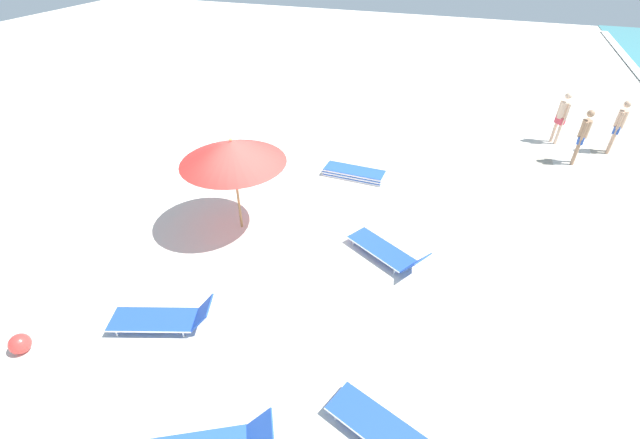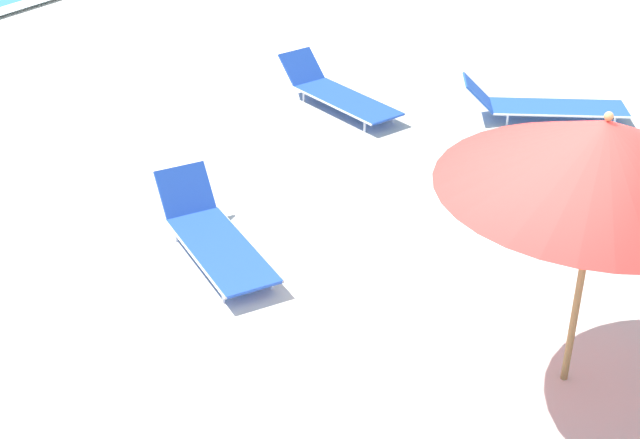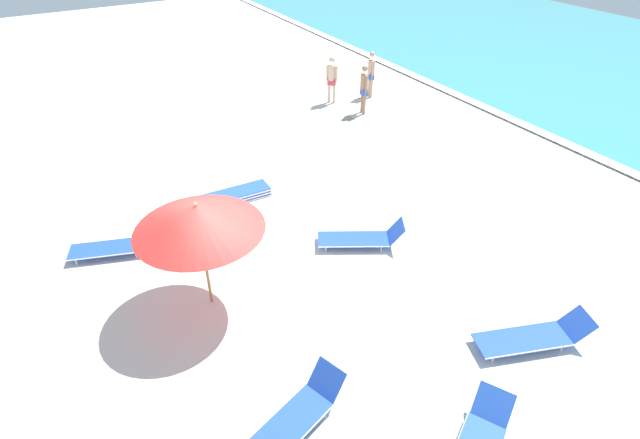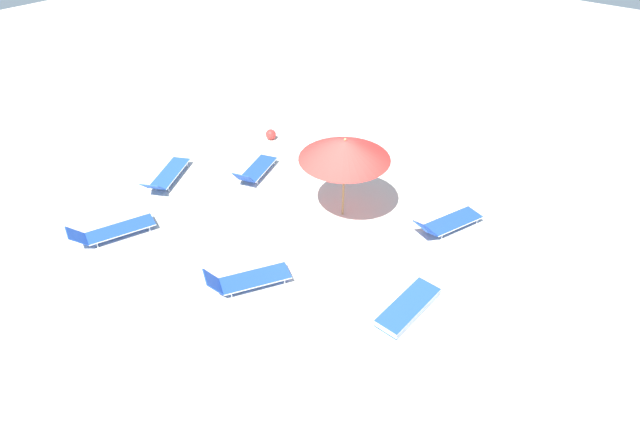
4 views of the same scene
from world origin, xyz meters
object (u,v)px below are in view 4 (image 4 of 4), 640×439
(beach_umbrella, at_px, (345,150))
(sun_lounger_near_water_right, at_px, (167,175))
(lounger_stack, at_px, (408,307))
(sun_lounger_under_umbrella, at_px, (246,279))
(beach_ball, at_px, (271,134))
(sun_lounger_mid_beach_solo, at_px, (255,170))
(sun_lounger_near_water_left, at_px, (112,230))
(sun_lounger_beside_umbrella, at_px, (448,223))

(beach_umbrella, bearing_deg, sun_lounger_near_water_right, 22.02)
(lounger_stack, relative_size, sun_lounger_near_water_right, 0.82)
(beach_umbrella, distance_m, sun_lounger_under_umbrella, 4.21)
(sun_lounger_under_umbrella, relative_size, beach_ball, 5.50)
(sun_lounger_under_umbrella, height_order, sun_lounger_mid_beach_solo, sun_lounger_under_umbrella)
(sun_lounger_under_umbrella, bearing_deg, beach_umbrella, -60.25)
(lounger_stack, xyz_separation_m, beach_ball, (8.15, -3.92, 0.06))
(lounger_stack, distance_m, beach_ball, 9.04)
(lounger_stack, xyz_separation_m, sun_lounger_near_water_left, (7.55, 2.79, 0.09))
(beach_umbrella, distance_m, sun_lounger_beside_umbrella, 3.49)
(beach_umbrella, relative_size, lounger_stack, 1.31)
(beach_ball, bearing_deg, sun_lounger_beside_umbrella, 175.10)
(beach_umbrella, bearing_deg, sun_lounger_near_water_left, 49.05)
(sun_lounger_near_water_left, xyz_separation_m, sun_lounger_near_water_right, (1.15, -2.63, -0.00))
(lounger_stack, height_order, sun_lounger_mid_beach_solo, sun_lounger_mid_beach_solo)
(lounger_stack, height_order, sun_lounger_beside_umbrella, sun_lounger_beside_umbrella)
(beach_umbrella, distance_m, sun_lounger_near_water_left, 6.60)
(beach_umbrella, bearing_deg, lounger_stack, 149.80)
(sun_lounger_mid_beach_solo, bearing_deg, lounger_stack, 146.09)
(sun_lounger_near_water_left, distance_m, sun_lounger_mid_beach_solo, 4.67)
(lounger_stack, bearing_deg, sun_lounger_mid_beach_solo, -13.20)
(lounger_stack, xyz_separation_m, sun_lounger_under_umbrella, (3.41, 1.78, 0.10))
(lounger_stack, height_order, sun_lounger_near_water_left, sun_lounger_near_water_left)
(beach_ball, bearing_deg, sun_lounger_near_water_right, 82.21)
(sun_lounger_near_water_right, bearing_deg, sun_lounger_mid_beach_solo, -162.84)
(sun_lounger_mid_beach_solo, xyz_separation_m, beach_ball, (1.36, -2.10, -0.04))
(sun_lounger_beside_umbrella, height_order, sun_lounger_near_water_left, sun_lounger_near_water_left)
(sun_lounger_under_umbrella, bearing_deg, beach_ball, -20.51)
(sun_lounger_mid_beach_solo, distance_m, beach_ball, 2.50)
(sun_lounger_beside_umbrella, relative_size, sun_lounger_near_water_right, 0.97)
(beach_ball, bearing_deg, sun_lounger_near_water_left, 95.06)
(beach_umbrella, bearing_deg, sun_lounger_under_umbrella, 89.98)
(sun_lounger_near_water_right, distance_m, sun_lounger_mid_beach_solo, 2.75)
(beach_umbrella, xyz_separation_m, sun_lounger_under_umbrella, (0.00, 3.76, -1.87))
(beach_ball, bearing_deg, sun_lounger_mid_beach_solo, 122.89)
(sun_lounger_beside_umbrella, distance_m, sun_lounger_near_water_right, 8.64)
(sun_lounger_under_umbrella, xyz_separation_m, sun_lounger_mid_beach_solo, (3.38, -3.60, -0.00))
(sun_lounger_near_water_left, relative_size, sun_lounger_near_water_right, 0.98)
(beach_umbrella, height_order, sun_lounger_mid_beach_solo, beach_umbrella)
(sun_lounger_beside_umbrella, relative_size, sun_lounger_near_water_left, 0.98)
(sun_lounger_under_umbrella, bearing_deg, sun_lounger_mid_beach_solo, -17.05)
(lounger_stack, height_order, beach_ball, beach_ball)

